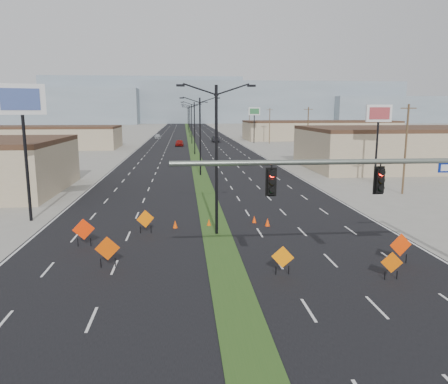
{
  "coord_description": "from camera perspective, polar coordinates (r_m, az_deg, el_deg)",
  "views": [
    {
      "loc": [
        -2.17,
        -16.87,
        8.35
      ],
      "look_at": [
        0.38,
        10.63,
        3.2
      ],
      "focal_mm": 35.0,
      "sensor_mm": 36.0,
      "label": 1
    }
  ],
  "objects": [
    {
      "name": "pole_sign_east_near",
      "position": [
        54.33,
        19.53,
        8.92
      ],
      "size": [
        2.97,
        0.6,
        9.05
      ],
      "rotation": [
        0.0,
        0.0,
        -0.08
      ],
      "color": "black",
      "rests_on": "ground"
    },
    {
      "name": "cone_2",
      "position": [
        33.1,
        3.97,
        -3.59
      ],
      "size": [
        0.35,
        0.35,
        0.53
      ],
      "primitive_type": "cone",
      "rotation": [
        0.0,
        0.0,
        -0.11
      ],
      "color": "#FF4105",
      "rests_on": "ground"
    },
    {
      "name": "car_left",
      "position": [
        105.61,
        -5.84,
        6.4
      ],
      "size": [
        2.04,
        4.62,
        1.55
      ],
      "primitive_type": "imported",
      "rotation": [
        0.0,
        0.0,
        -0.05
      ],
      "color": "maroon",
      "rests_on": "ground"
    },
    {
      "name": "building_se_near",
      "position": [
        71.88,
        25.04,
        5.11
      ],
      "size": [
        36.0,
        18.0,
        5.5
      ],
      "primitive_type": "cube",
      "color": "tan",
      "rests_on": "ground"
    },
    {
      "name": "construction_sign_4",
      "position": [
        23.58,
        21.07,
        -8.72
      ],
      "size": [
        1.08,
        0.21,
        1.45
      ],
      "rotation": [
        0.0,
        0.0,
        -0.16
      ],
      "color": "#DA5704",
      "rests_on": "ground"
    },
    {
      "name": "signal_mast",
      "position": [
        21.99,
        23.98,
        0.33
      ],
      "size": [
        16.3,
        0.6,
        8.0
      ],
      "color": "slate",
      "rests_on": "ground"
    },
    {
      "name": "streetlight_3",
      "position": [
        112.92,
        -4.25,
        9.05
      ],
      "size": [
        5.15,
        0.24,
        10.02
      ],
      "color": "black",
      "rests_on": "ground"
    },
    {
      "name": "streetlight_0",
      "position": [
        29.1,
        -1.0,
        4.78
      ],
      "size": [
        5.15,
        0.24,
        10.02
      ],
      "color": "black",
      "rests_on": "ground"
    },
    {
      "name": "utility_pole_2",
      "position": [
        114.1,
        5.97,
        8.66
      ],
      "size": [
        1.6,
        0.2,
        9.0
      ],
      "color": "#4C3823",
      "rests_on": "ground"
    },
    {
      "name": "construction_sign_3",
      "position": [
        22.85,
        7.67,
        -8.55
      ],
      "size": [
        1.11,
        0.39,
        1.54
      ],
      "rotation": [
        0.0,
        0.0,
        -0.31
      ],
      "color": "orange",
      "rests_on": "ground"
    },
    {
      "name": "construction_sign_5",
      "position": [
        26.1,
        22.07,
        -6.55
      ],
      "size": [
        1.29,
        0.15,
        1.73
      ],
      "rotation": [
        0.0,
        0.0,
        0.09
      ],
      "color": "#F03905",
      "rests_on": "ground"
    },
    {
      "name": "car_far",
      "position": [
        134.72,
        -8.67,
        7.18
      ],
      "size": [
        2.31,
        4.8,
        1.35
      ],
      "primitive_type": "imported",
      "rotation": [
        0.0,
        0.0,
        0.09
      ],
      "color": "#A4A8AD",
      "rests_on": "ground"
    },
    {
      "name": "construction_sign_2",
      "position": [
        30.54,
        -10.23,
        -3.58
      ],
      "size": [
        1.15,
        0.54,
        1.65
      ],
      "rotation": [
        0.0,
        0.0,
        0.42
      ],
      "color": "orange",
      "rests_on": "ground"
    },
    {
      "name": "building_se_far",
      "position": [
        133.2,
        12.37,
        7.81
      ],
      "size": [
        44.0,
        16.0,
        5.0
      ],
      "primitive_type": "cube",
      "color": "tan",
      "rests_on": "ground"
    },
    {
      "name": "mesa_east",
      "position": [
        356.87,
        25.78,
        9.64
      ],
      "size": [
        160.0,
        50.0,
        18.0
      ],
      "primitive_type": "cube",
      "color": "gray",
      "rests_on": "ground"
    },
    {
      "name": "building_sw_far",
      "position": [
        106.32,
        -21.73,
        6.53
      ],
      "size": [
        30.0,
        14.0,
        4.5
      ],
      "primitive_type": "cube",
      "color": "tan",
      "rests_on": "ground"
    },
    {
      "name": "cone_0",
      "position": [
        31.75,
        -6.4,
        -4.2
      ],
      "size": [
        0.41,
        0.41,
        0.59
      ],
      "primitive_type": "cone",
      "rotation": [
        0.0,
        0.0,
        0.19
      ],
      "color": "#E34504",
      "rests_on": "ground"
    },
    {
      "name": "utility_pole_1",
      "position": [
        80.08,
        10.88,
        7.75
      ],
      "size": [
        1.6,
        0.2,
        9.0
      ],
      "color": "#4C3823",
      "rests_on": "ground"
    },
    {
      "name": "road_surface",
      "position": [
        117.18,
        -4.25,
        6.45
      ],
      "size": [
        25.0,
        400.0,
        0.02
      ],
      "primitive_type": "cube",
      "color": "black",
      "rests_on": "ground"
    },
    {
      "name": "utility_pole_3",
      "position": [
        148.58,
        3.32,
        9.13
      ],
      "size": [
        1.6,
        0.2,
        9.0
      ],
      "color": "#4C3823",
      "rests_on": "ground"
    },
    {
      "name": "pole_sign_west",
      "position": [
        35.96,
        -24.89,
        9.77
      ],
      "size": [
        3.29,
        1.41,
        10.3
      ],
      "rotation": [
        0.0,
        0.0,
        0.33
      ],
      "color": "black",
      "rests_on": "ground"
    },
    {
      "name": "streetlight_6",
      "position": [
        196.9,
        -4.74,
        9.68
      ],
      "size": [
        5.15,
        0.24,
        10.02
      ],
      "color": "black",
      "rests_on": "ground"
    },
    {
      "name": "mesa_backdrop",
      "position": [
        338.1,
        -10.24,
        11.7
      ],
      "size": [
        140.0,
        50.0,
        32.0
      ],
      "primitive_type": "cube",
      "color": "gray",
      "rests_on": "ground"
    },
    {
      "name": "streetlight_2",
      "position": [
        84.94,
        -3.88,
        8.56
      ],
      "size": [
        5.15,
        0.24,
        10.02
      ],
      "color": "black",
      "rests_on": "ground"
    },
    {
      "name": "utility_pole_0",
      "position": [
        47.52,
        22.64,
        5.32
      ],
      "size": [
        1.6,
        0.2,
        9.0
      ],
      "color": "#4C3823",
      "rests_on": "ground"
    },
    {
      "name": "median_strip",
      "position": [
        117.18,
        -4.25,
        6.45
      ],
      "size": [
        2.0,
        400.0,
        0.04
      ],
      "primitive_type": "cube",
      "color": "#294D1B",
      "rests_on": "ground"
    },
    {
      "name": "mesa_center",
      "position": [
        319.71,
        2.33,
        11.57
      ],
      "size": [
        220.0,
        50.0,
        28.0
      ],
      "primitive_type": "cube",
      "color": "gray",
      "rests_on": "ground"
    },
    {
      "name": "streetlight_5",
      "position": [
        168.9,
        -4.63,
        9.54
      ],
      "size": [
        5.15,
        0.24,
        10.02
      ],
      "color": "black",
      "rests_on": "ground"
    },
    {
      "name": "streetlight_4",
      "position": [
        140.91,
        -4.48,
        9.34
      ],
      "size": [
        5.15,
        0.24,
        10.02
      ],
      "color": "black",
      "rests_on": "ground"
    },
    {
      "name": "car_mid",
      "position": [
        118.9,
        -1.12,
        6.91
      ],
      "size": [
        1.93,
        4.75,
        1.53
      ],
      "primitive_type": "imported",
      "rotation": [
        0.0,
        0.0,
        0.07
      ],
      "color": "black",
      "rests_on": "ground"
    },
    {
      "name": "construction_sign_1",
      "position": [
        28.54,
        -17.87,
        -4.77
      ],
      "size": [
        1.31,
        0.38,
        1.78
      ],
      "rotation": [
        0.0,
        0.0,
        0.26
      ],
      "color": "#F43105",
      "rests_on": "ground"
    },
    {
      "name": "streetlight_1",
      "position": [
        56.98,
        -3.14,
        7.6
      ],
      "size": [
        5.15,
        0.24,
        10.02
      ],
      "color": "black",
      "rests_on": "ground"
    },
    {
      "name": "construction_sign_0",
      "position": [
        24.39,
        -14.99,
        -7.26
      ],
      "size": [
        1.31,
        0.2,
        1.76
      ],
      "rotation": [
        0.0,
        0.0,
        0.12
      ],
      "color": "#D54704",
      "rests_on": "ground"
    },
    {
      "name": "cone_1",
      "position": [
        32.22,
        5.7,
        -3.95
      ],
      "size": [
        0.48,
        0.48,
        0.61
      ],
      "primitive_type": "cone",
      "rotation": [
        0.0,
        0.0,
        -0.41
      ],
      "color": "#FD4005",
      "rests_on": "ground"
    },
    {
      "name": "pole_sign_east_far",
      "position": [
        115.25,
        3.98,
        10.13
      ],
      "size": [
        3.03,
        0.7,
        9.23
      ],
      "rotation": [
        0.0,
        0.0,
        -0.11
      ],
      "color": "black",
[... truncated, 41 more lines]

